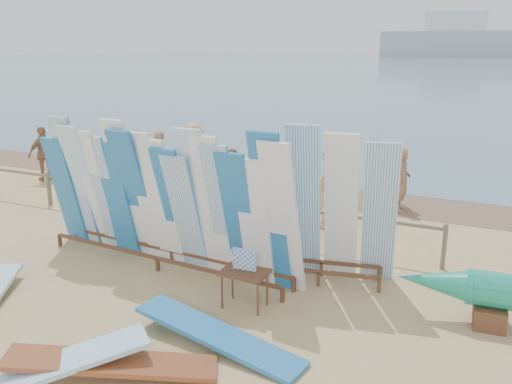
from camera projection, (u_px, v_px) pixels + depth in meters
The scene contains 22 objects.
ground at pixel (89, 272), 10.19m from camera, with size 160.00×160.00×0.00m, color tan.
ocean at pixel (484, 63), 121.90m from camera, with size 320.00×240.00×0.02m, color slate.
wet_sand_strip at pixel (253, 185), 16.47m from camera, with size 40.00×2.60×0.01m, color brown.
distant_ship at pixel (454, 40), 170.80m from camera, with size 45.00×8.00×14.00m.
fence at pixel (176, 200), 12.64m from camera, with size 12.08×0.08×0.90m.
main_surfboard_rack at pixel (163, 203), 10.11m from camera, with size 5.69×1.19×2.86m.
side_surfboard_rack at pixel (323, 212), 9.50m from camera, with size 2.65×1.22×2.89m.
vendor_table at pixel (245, 288), 8.78m from camera, with size 0.78×0.56×1.01m.
flat_board_c at pixel (113, 375), 7.03m from camera, with size 0.56×2.70×0.07m, color brown.
flat_board_d at pixel (218, 346), 7.72m from camera, with size 0.56×2.70×0.07m, color #226EAE.
beach_chair_left at pixel (221, 205), 13.46m from camera, with size 0.70×0.72×0.94m.
beach_chair_right at pixel (261, 210), 13.17m from camera, with size 0.73×0.74×0.85m.
stroller at pixel (278, 214), 12.26m from camera, with size 0.76×0.93×1.10m.
beachgoer_9 at pixel (397, 179), 14.08m from camera, with size 0.99×0.41×1.53m, color tan.
beachgoer_4 at pixel (232, 185), 12.98m from camera, with size 1.04×0.45×1.78m, color #8C6042.
beachgoer_7 at pixel (402, 180), 13.76m from camera, with size 0.60×0.33×1.65m, color #8C6042.
beachgoer_11 at pixel (134, 155), 16.93m from camera, with size 1.48×0.48×1.60m, color beige.
beachgoer_8 at pixel (328, 185), 13.04m from camera, with size 0.84×0.40×1.73m, color beige.
beachgoer_6 at pixel (333, 193), 12.42m from camera, with size 0.83×0.39×1.69m, color tan.
beachgoer_1 at pixel (158, 161), 15.65m from camera, with size 0.64×0.35×1.75m, color #8C6042.
beachgoer_extra_1 at pixel (44, 154), 16.84m from camera, with size 1.00×0.43×1.70m, color #8C6042.
beachgoer_3 at pixel (194, 153), 16.47m from camera, with size 1.21×0.50×1.87m, color tan.
Camera 1 is at (6.86, -7.19, 4.16)m, focal length 38.00 mm.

